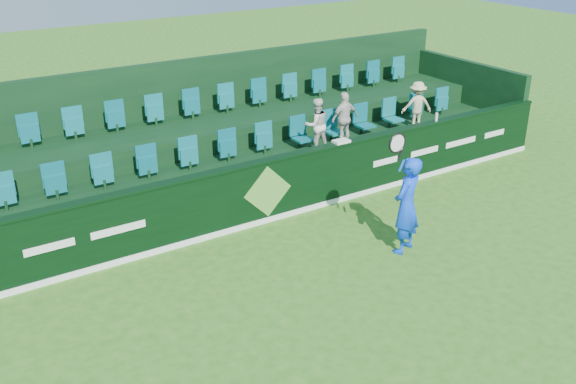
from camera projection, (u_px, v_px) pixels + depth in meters
ground at (393, 315)px, 10.23m from camera, size 60.00×60.00×0.00m
sponsor_hoarding at (265, 191)px, 13.03m from camera, size 16.00×0.25×1.35m
stand_tier_front at (239, 185)px, 13.99m from camera, size 16.00×2.00×0.80m
stand_tier_back at (201, 149)px, 15.35m from camera, size 16.00×1.80×1.30m
stand_rear at (192, 122)px, 15.46m from camera, size 16.00×4.10×2.60m
seat_row_front at (230, 150)px, 14.01m from camera, size 13.50×0.50×0.60m
seat_row_back at (193, 108)px, 15.19m from camera, size 13.50×0.50×0.60m
tennis_player at (406, 205)px, 11.77m from camera, size 1.09×0.68×2.52m
spectator_left at (316, 125)px, 14.60m from camera, size 0.65×0.53×1.23m
spectator_middle at (345, 118)px, 14.99m from camera, size 0.75×0.33×1.26m
spectator_right at (417, 105)px, 16.13m from camera, size 0.88×0.71×1.19m
towel at (341, 141)px, 13.69m from camera, size 0.36×0.23×0.05m
drinks_bottle at (436, 117)px, 15.03m from camera, size 0.06×0.06×0.20m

